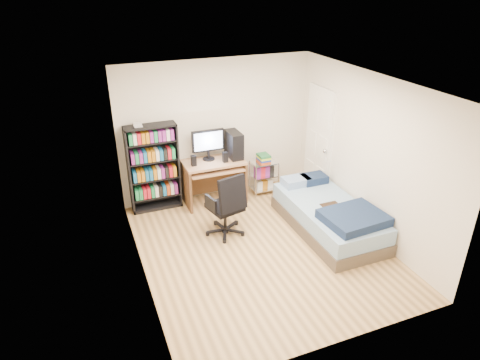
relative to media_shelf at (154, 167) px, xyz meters
name	(u,v)px	position (x,y,z in m)	size (l,w,h in m)	color
room	(263,174)	(1.20, -1.84, 0.46)	(3.58, 4.08, 2.58)	tan
media_shelf	(154,167)	(0.00, 0.00, 0.00)	(0.86, 0.29, 1.59)	black
computer_desk	(218,163)	(1.13, -0.12, -0.06)	(1.06, 0.62, 1.34)	tan
office_chair	(227,215)	(0.86, -1.27, -0.45)	(0.76, 0.76, 1.06)	black
wire_cart	(264,168)	(2.00, -0.17, -0.29)	(0.48, 0.35, 0.77)	silver
bed	(329,216)	(2.42, -1.77, -0.53)	(1.03, 2.06, 0.59)	#4F453B
door	(319,142)	(2.93, -0.49, 0.21)	(0.12, 0.80, 2.00)	white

